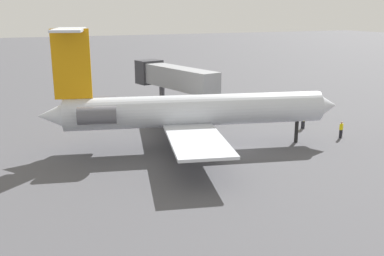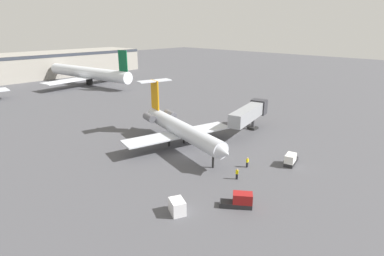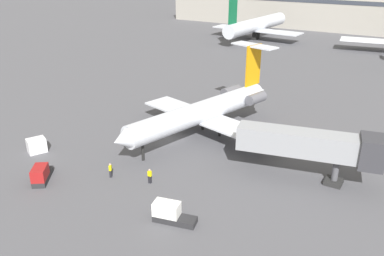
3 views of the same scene
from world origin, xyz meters
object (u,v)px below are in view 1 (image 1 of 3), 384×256
regional_jet (188,110)px  ground_crew_loader (341,130)px  jet_bridge (171,77)px  ground_crew_marshaller (303,121)px  baggage_tug_lead (304,107)px

regional_jet → ground_crew_loader: 16.01m
regional_jet → ground_crew_loader: size_ratio=16.33×
jet_bridge → ground_crew_loader: 22.48m
ground_crew_marshaller → regional_jet: bearing=94.8°
regional_jet → jet_bridge: (16.16, -4.64, 0.58)m
jet_bridge → baggage_tug_lead: jet_bridge is taller
ground_crew_loader → ground_crew_marshaller: bearing=15.1°
ground_crew_marshaller → baggage_tug_lead: baggage_tug_lead is taller
ground_crew_loader → baggage_tug_lead: bearing=-18.1°
ground_crew_marshaller → ground_crew_loader: size_ratio=1.00×
ground_crew_marshaller → baggage_tug_lead: 7.28m
baggage_tug_lead → jet_bridge: bearing=56.7°
ground_crew_loader → baggage_tug_lead: (10.17, -3.33, -0.02)m
jet_bridge → ground_crew_marshaller: bearing=-147.4°
jet_bridge → baggage_tug_lead: bearing=-123.3°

